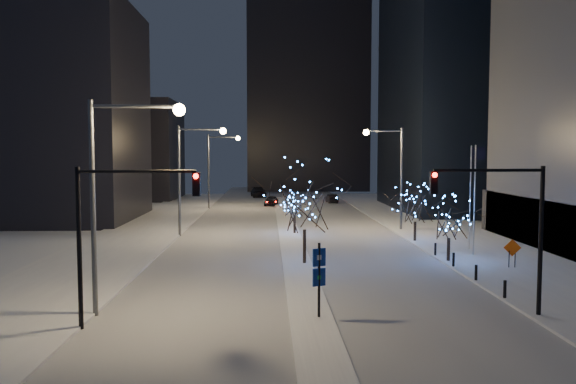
{
  "coord_description": "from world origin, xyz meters",
  "views": [
    {
      "loc": [
        -1.94,
        -23.95,
        7.59
      ],
      "look_at": [
        -0.63,
        13.01,
        5.0
      ],
      "focal_mm": 35.0,
      "sensor_mm": 36.0,
      "label": 1
    }
  ],
  "objects_px": {
    "street_lamp_w_near": "(116,177)",
    "holiday_tree_plaza_near": "(449,219)",
    "street_lamp_east": "(392,165)",
    "car_near": "(271,201)",
    "traffic_signal_west": "(116,219)",
    "street_lamp_w_far": "(216,161)",
    "wayfinding_sign": "(319,273)",
    "street_lamp_w_mid": "(191,165)",
    "construction_sign": "(512,250)",
    "car_far": "(258,192)",
    "holiday_tree_median_far": "(295,204)",
    "car_mid": "(332,198)",
    "traffic_signal_east": "(508,215)",
    "holiday_tree_plaza_far": "(415,203)",
    "holiday_tree_median_near": "(305,199)"
  },
  "relations": [
    {
      "from": "street_lamp_w_near",
      "to": "street_lamp_w_mid",
      "type": "xyz_separation_m",
      "value": [
        0.0,
        25.0,
        0.0
      ]
    },
    {
      "from": "street_lamp_w_near",
      "to": "holiday_tree_plaza_far",
      "type": "bearing_deg",
      "value": 47.01
    },
    {
      "from": "street_lamp_w_far",
      "to": "holiday_tree_median_far",
      "type": "bearing_deg",
      "value": -68.73
    },
    {
      "from": "car_mid",
      "to": "holiday_tree_plaza_near",
      "type": "relative_size",
      "value": 0.9
    },
    {
      "from": "car_near",
      "to": "construction_sign",
      "type": "distance_m",
      "value": 47.73
    },
    {
      "from": "street_lamp_w_far",
      "to": "street_lamp_w_near",
      "type": "bearing_deg",
      "value": -90.0
    },
    {
      "from": "street_lamp_w_mid",
      "to": "street_lamp_w_far",
      "type": "height_order",
      "value": "same"
    },
    {
      "from": "street_lamp_east",
      "to": "traffic_signal_west",
      "type": "relative_size",
      "value": 1.43
    },
    {
      "from": "street_lamp_east",
      "to": "traffic_signal_west",
      "type": "xyz_separation_m",
      "value": [
        -18.52,
        -30.0,
        -1.69
      ]
    },
    {
      "from": "holiday_tree_median_far",
      "to": "car_mid",
      "type": "bearing_deg",
      "value": 77.64
    },
    {
      "from": "street_lamp_w_mid",
      "to": "traffic_signal_west",
      "type": "relative_size",
      "value": 1.43
    },
    {
      "from": "traffic_signal_east",
      "to": "street_lamp_w_mid",
      "type": "bearing_deg",
      "value": 124.51
    },
    {
      "from": "car_mid",
      "to": "holiday_tree_median_far",
      "type": "bearing_deg",
      "value": 74.48
    },
    {
      "from": "holiday_tree_plaza_far",
      "to": "car_mid",
      "type": "bearing_deg",
      "value": 94.23
    },
    {
      "from": "traffic_signal_east",
      "to": "wayfinding_sign",
      "type": "relative_size",
      "value": 1.98
    },
    {
      "from": "car_far",
      "to": "holiday_tree_plaza_far",
      "type": "distance_m",
      "value": 51.46
    },
    {
      "from": "car_mid",
      "to": "street_lamp_w_far",
      "type": "bearing_deg",
      "value": 24.29
    },
    {
      "from": "traffic_signal_west",
      "to": "traffic_signal_east",
      "type": "height_order",
      "value": "same"
    },
    {
      "from": "holiday_tree_median_near",
      "to": "holiday_tree_plaza_near",
      "type": "distance_m",
      "value": 10.12
    },
    {
      "from": "street_lamp_w_near",
      "to": "wayfinding_sign",
      "type": "relative_size",
      "value": 2.83
    },
    {
      "from": "street_lamp_w_far",
      "to": "holiday_tree_plaza_near",
      "type": "xyz_separation_m",
      "value": [
        19.44,
        -38.02,
        -3.48
      ]
    },
    {
      "from": "car_mid",
      "to": "wayfinding_sign",
      "type": "xyz_separation_m",
      "value": [
        -7.36,
        -59.65,
        1.51
      ]
    },
    {
      "from": "traffic_signal_west",
      "to": "holiday_tree_median_near",
      "type": "xyz_separation_m",
      "value": [
        8.94,
        13.53,
        -0.25
      ]
    },
    {
      "from": "traffic_signal_east",
      "to": "holiday_tree_median_near",
      "type": "bearing_deg",
      "value": 123.96
    },
    {
      "from": "street_lamp_w_far",
      "to": "holiday_tree_median_far",
      "type": "xyz_separation_m",
      "value": [
        9.44,
        -24.24,
        -3.63
      ]
    },
    {
      "from": "street_lamp_east",
      "to": "holiday_tree_plaza_near",
      "type": "xyz_separation_m",
      "value": [
        0.42,
        -16.02,
        -3.43
      ]
    },
    {
      "from": "holiday_tree_median_far",
      "to": "holiday_tree_median_near",
      "type": "bearing_deg",
      "value": -90.0
    },
    {
      "from": "street_lamp_w_mid",
      "to": "holiday_tree_median_near",
      "type": "relative_size",
      "value": 1.46
    },
    {
      "from": "street_lamp_w_near",
      "to": "street_lamp_w_far",
      "type": "bearing_deg",
      "value": 90.0
    },
    {
      "from": "holiday_tree_plaza_near",
      "to": "holiday_tree_plaza_far",
      "type": "height_order",
      "value": "holiday_tree_plaza_far"
    },
    {
      "from": "holiday_tree_plaza_far",
      "to": "street_lamp_east",
      "type": "bearing_deg",
      "value": 93.34
    },
    {
      "from": "holiday_tree_median_near",
      "to": "holiday_tree_median_far",
      "type": "xyz_separation_m",
      "value": [
        0.0,
        14.23,
        -1.63
      ]
    },
    {
      "from": "street_lamp_w_far",
      "to": "wayfinding_sign",
      "type": "xyz_separation_m",
      "value": [
        9.28,
        -51.0,
        -4.33
      ]
    },
    {
      "from": "street_lamp_east",
      "to": "car_near",
      "type": "height_order",
      "value": "street_lamp_east"
    },
    {
      "from": "holiday_tree_median_far",
      "to": "wayfinding_sign",
      "type": "height_order",
      "value": "holiday_tree_median_far"
    },
    {
      "from": "holiday_tree_plaza_far",
      "to": "construction_sign",
      "type": "height_order",
      "value": "holiday_tree_plaza_far"
    },
    {
      "from": "car_mid",
      "to": "street_lamp_w_near",
      "type": "bearing_deg",
      "value": 71.0
    },
    {
      "from": "street_lamp_w_mid",
      "to": "traffic_signal_west",
      "type": "xyz_separation_m",
      "value": [
        0.5,
        -27.0,
        -1.74
      ]
    },
    {
      "from": "holiday_tree_plaza_near",
      "to": "traffic_signal_west",
      "type": "bearing_deg",
      "value": -143.56
    },
    {
      "from": "street_lamp_w_mid",
      "to": "holiday_tree_median_far",
      "type": "bearing_deg",
      "value": 4.6
    },
    {
      "from": "holiday_tree_median_near",
      "to": "traffic_signal_east",
      "type": "bearing_deg",
      "value": -56.04
    },
    {
      "from": "holiday_tree_median_far",
      "to": "car_far",
      "type": "bearing_deg",
      "value": 95.33
    },
    {
      "from": "street_lamp_w_near",
      "to": "holiday_tree_plaza_near",
      "type": "xyz_separation_m",
      "value": [
        19.44,
        11.98,
        -3.48
      ]
    },
    {
      "from": "street_lamp_w_near",
      "to": "street_lamp_east",
      "type": "relative_size",
      "value": 1.0
    },
    {
      "from": "street_lamp_w_mid",
      "to": "holiday_tree_plaza_far",
      "type": "xyz_separation_m",
      "value": [
        19.44,
        -4.15,
        -3.18
      ]
    },
    {
      "from": "street_lamp_w_mid",
      "to": "car_far",
      "type": "distance_m",
      "value": 45.92
    },
    {
      "from": "holiday_tree_median_near",
      "to": "construction_sign",
      "type": "xyz_separation_m",
      "value": [
        13.39,
        -2.0,
        -3.24
      ]
    },
    {
      "from": "street_lamp_east",
      "to": "holiday_tree_plaza_far",
      "type": "bearing_deg",
      "value": -86.66
    },
    {
      "from": "traffic_signal_east",
      "to": "holiday_tree_plaza_near",
      "type": "bearing_deg",
      "value": 83.15
    },
    {
      "from": "traffic_signal_east",
      "to": "car_mid",
      "type": "height_order",
      "value": "traffic_signal_east"
    }
  ]
}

